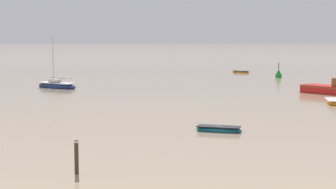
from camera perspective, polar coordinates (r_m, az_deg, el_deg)
rowboat_moored_2 at (r=87.47m, az=7.80°, el=2.41°), size 2.78×2.64×0.45m
rowboat_moored_3 at (r=49.09m, az=17.25°, el=-0.76°), size 2.34×3.60×0.54m
rowboat_moored_4 at (r=33.40m, az=5.45°, el=-3.73°), size 3.03×2.22×0.46m
sailboat_moored_4 at (r=62.42m, az=-11.81°, el=0.94°), size 5.20×4.97×6.16m
channel_buoy at (r=78.10m, az=11.74°, el=2.13°), size 0.90×0.90×2.30m
mooring_post_near at (r=23.36m, az=-9.76°, el=-6.69°), size 0.22×0.22×1.63m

